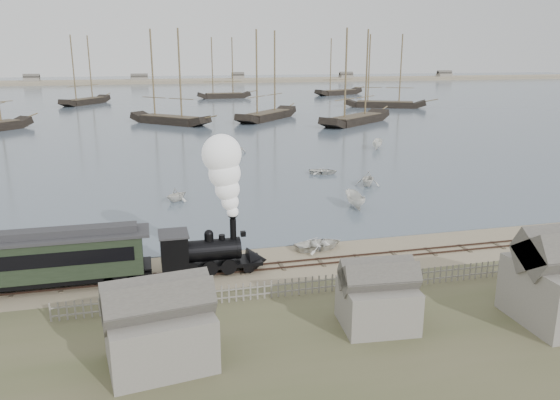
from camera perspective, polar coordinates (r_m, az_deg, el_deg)
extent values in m
plane|color=tan|center=(41.97, 0.83, -5.80)|extent=(600.00, 600.00, 0.00)
cube|color=#435260|center=(208.63, -11.57, 10.75)|extent=(600.00, 336.00, 0.06)
cube|color=#3C2921|center=(39.69, 1.77, -6.92)|extent=(120.00, 0.08, 0.12)
cube|color=#3C2921|center=(40.58, 1.38, -6.40)|extent=(120.00, 0.08, 0.12)
cube|color=#43382B|center=(40.16, 1.57, -6.75)|extent=(120.00, 1.80, 0.06)
cube|color=tan|center=(288.41, -12.43, 11.84)|extent=(500.00, 20.00, 1.80)
cube|color=black|center=(38.82, -7.05, -6.58)|extent=(6.82, 2.01, 0.25)
cylinder|color=black|center=(38.42, -7.69, -5.24)|extent=(4.21, 1.50, 1.50)
cube|color=black|center=(38.19, -11.00, -5.19)|extent=(1.80, 2.21, 2.31)
cube|color=#303033|center=(37.80, -11.09, -3.48)|extent=(2.01, 2.41, 0.12)
cylinder|color=black|center=(38.21, -4.92, -3.12)|extent=(0.44, 0.44, 1.60)
sphere|color=black|center=(38.05, -7.45, -3.56)|extent=(0.64, 0.64, 0.64)
cone|color=black|center=(39.33, -2.38, -6.33)|extent=(1.40, 2.01, 2.01)
cube|color=black|center=(38.43, -3.88, -3.54)|extent=(0.35, 0.35, 0.35)
cube|color=black|center=(39.25, -23.93, -7.56)|extent=(14.44, 2.37, 0.36)
cube|color=black|center=(38.75, -24.16, -5.59)|extent=(13.41, 2.58, 2.58)
cube|color=black|center=(37.45, -24.52, -5.91)|extent=(12.38, 0.06, 0.93)
cube|color=black|center=(39.88, -23.90, -4.59)|extent=(12.38, 0.06, 0.93)
cube|color=#303033|center=(38.33, -24.37, -3.71)|extent=(14.44, 2.79, 0.19)
cube|color=#303033|center=(38.23, -24.42, -3.27)|extent=(12.89, 1.24, 0.46)
imported|color=silver|center=(43.26, 4.10, -4.62)|extent=(3.30, 4.25, 0.81)
imported|color=silver|center=(57.59, -10.78, 0.57)|extent=(3.52, 3.56, 1.42)
imported|color=silver|center=(54.92, 7.81, 0.02)|extent=(3.89, 1.64, 1.48)
imported|color=silver|center=(69.64, 4.52, 3.03)|extent=(3.64, 4.26, 0.75)
imported|color=silver|center=(63.93, 9.18, 2.23)|extent=(4.22, 4.06, 1.71)
imported|color=silver|center=(89.25, 10.12, 5.77)|extent=(4.04, 3.23, 1.49)
imported|color=silver|center=(84.09, -4.59, 5.50)|extent=(4.36, 4.11, 1.83)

